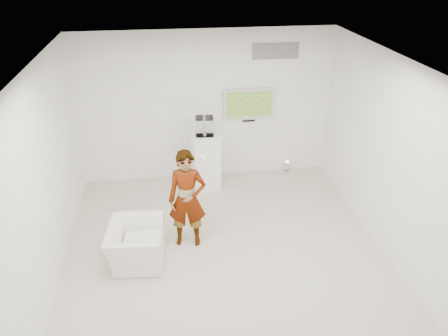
{
  "coord_description": "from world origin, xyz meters",
  "views": [
    {
      "loc": [
        -0.81,
        -5.63,
        4.4
      ],
      "look_at": [
        0.09,
        0.6,
        1.12
      ],
      "focal_mm": 35.0,
      "sensor_mm": 36.0,
      "label": 1
    }
  ],
  "objects_px": {
    "pedestal": "(205,161)",
    "floor_uplight": "(287,166)",
    "armchair": "(136,244)",
    "tv": "(249,103)",
    "person": "(187,199)"
  },
  "relations": [
    {
      "from": "armchair",
      "to": "floor_uplight",
      "type": "xyz_separation_m",
      "value": [
        3.07,
        2.5,
        -0.18
      ]
    },
    {
      "from": "tv",
      "to": "floor_uplight",
      "type": "height_order",
      "value": "tv"
    },
    {
      "from": "armchair",
      "to": "pedestal",
      "type": "xyz_separation_m",
      "value": [
        1.29,
        2.1,
        0.27
      ]
    },
    {
      "from": "tv",
      "to": "pedestal",
      "type": "bearing_deg",
      "value": -152.4
    },
    {
      "from": "person",
      "to": "armchair",
      "type": "height_order",
      "value": "person"
    },
    {
      "from": "tv",
      "to": "armchair",
      "type": "xyz_separation_m",
      "value": [
        -2.22,
        -2.59,
        -1.24
      ]
    },
    {
      "from": "pedestal",
      "to": "floor_uplight",
      "type": "distance_m",
      "value": 1.88
    },
    {
      "from": "person",
      "to": "armchair",
      "type": "bearing_deg",
      "value": -149.72
    },
    {
      "from": "pedestal",
      "to": "floor_uplight",
      "type": "relative_size",
      "value": 4.44
    },
    {
      "from": "pedestal",
      "to": "floor_uplight",
      "type": "bearing_deg",
      "value": 12.59
    },
    {
      "from": "person",
      "to": "armchair",
      "type": "distance_m",
      "value": 1.03
    },
    {
      "from": "tv",
      "to": "floor_uplight",
      "type": "xyz_separation_m",
      "value": [
        0.85,
        -0.09,
        -1.42
      ]
    },
    {
      "from": "person",
      "to": "floor_uplight",
      "type": "bearing_deg",
      "value": 51.68
    },
    {
      "from": "armchair",
      "to": "tv",
      "type": "bearing_deg",
      "value": -35.42
    },
    {
      "from": "person",
      "to": "pedestal",
      "type": "height_order",
      "value": "person"
    }
  ]
}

